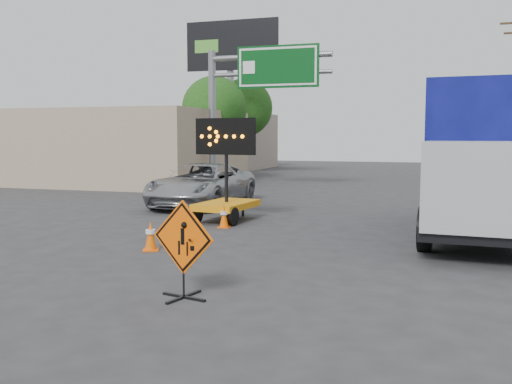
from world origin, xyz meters
The scene contains 14 objects.
ground centered at (0.00, 0.00, 0.00)m, with size 100.00×100.00×0.00m, color #2D2D30.
storefront_left_near centered at (-14.00, 20.00, 2.00)m, with size 14.00×10.00×4.00m, color tan.
storefront_left_far centered at (-15.00, 34.00, 2.20)m, with size 12.00×10.00×4.40m, color #A49388.
highway_gantry centered at (-4.43, 17.96, 5.07)m, with size 6.18×0.38×6.90m.
billboard centered at (-8.35, 25.87, 7.35)m, with size 6.10×0.54×9.85m.
tree_left_near centered at (-8.00, 22.00, 4.16)m, with size 3.71×3.71×6.03m.
tree_left_far centered at (-9.00, 30.00, 4.60)m, with size 4.10×4.10×6.66m.
construction_sign centered at (0.42, -0.24, 0.86)m, with size 1.19×0.85×1.62m.
arrow_board centered at (-1.91, 7.86, 0.70)m, with size 2.01×2.37×3.18m.
pickup_truck centered at (-4.21, 11.28, 0.80)m, with size 2.65×5.75×1.60m, color #A7AAAE.
box_truck centered at (5.41, 7.71, 1.80)m, with size 3.06×8.49×3.97m.
cone_a centered at (-1.97, 3.07, 0.35)m, with size 0.46×0.46×0.70m.
cone_b centered at (-1.64, 3.82, 0.39)m, with size 0.52×0.52×0.77m.
cone_c centered at (-1.54, 6.69, 0.33)m, with size 0.36×0.36×0.66m.
Camera 1 is at (4.33, -8.54, 2.65)m, focal length 40.00 mm.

